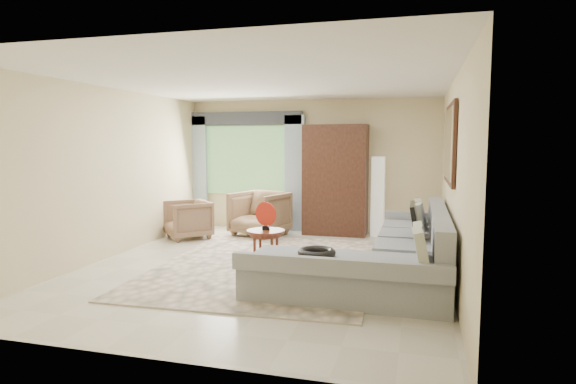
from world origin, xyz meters
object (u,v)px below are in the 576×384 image
(sectional_sofa, at_px, (392,259))
(tv_screen, at_px, (415,221))
(armchair_left, at_px, (188,219))
(armchair_right, at_px, (260,214))
(coffee_table, at_px, (266,248))
(armoire, at_px, (336,180))
(potted_plant, at_px, (191,215))
(floor_lamp, at_px, (378,196))

(sectional_sofa, relative_size, tv_screen, 4.68)
(armchair_left, bearing_deg, armchair_right, 71.79)
(sectional_sofa, bearing_deg, armchair_right, 137.52)
(tv_screen, height_order, armchair_left, tv_screen)
(coffee_table, bearing_deg, sectional_sofa, -5.87)
(tv_screen, xyz_separation_m, armoire, (-1.50, 2.52, 0.33))
(armchair_right, relative_size, potted_plant, 1.78)
(sectional_sofa, height_order, armoire, armoire)
(armchair_right, bearing_deg, coffee_table, -50.77)
(tv_screen, xyz_separation_m, armchair_right, (-2.86, 1.99, -0.30))
(tv_screen, distance_m, potted_plant, 5.12)
(coffee_table, xyz_separation_m, armchair_right, (-0.83, 2.19, 0.14))
(armchair_left, xyz_separation_m, potted_plant, (-0.43, 1.00, -0.09))
(tv_screen, bearing_deg, armchair_left, 160.82)
(armoire, xyz_separation_m, floor_lamp, (0.80, 0.06, -0.30))
(potted_plant, bearing_deg, coffee_table, -46.71)
(armchair_left, height_order, potted_plant, armchair_left)
(floor_lamp, bearing_deg, armchair_right, -164.91)
(armoire, bearing_deg, floor_lamp, 4.29)
(armoire, bearing_deg, armchair_left, -156.76)
(armchair_right, xyz_separation_m, floor_lamp, (2.16, 0.58, 0.33))
(tv_screen, bearing_deg, floor_lamp, 105.20)
(armchair_right, bearing_deg, tv_screen, -16.38)
(tv_screen, xyz_separation_m, armchair_left, (-4.07, 1.41, -0.37))
(sectional_sofa, bearing_deg, armchair_left, 154.69)
(coffee_table, height_order, armchair_right, armchair_right)
(potted_plant, distance_m, armoire, 3.09)
(tv_screen, bearing_deg, sectional_sofa, -124.97)
(armchair_left, bearing_deg, tv_screen, 26.95)
(armchair_right, bearing_deg, armoire, 39.51)
(armchair_left, xyz_separation_m, armoire, (2.57, 1.10, 0.70))
(armchair_left, xyz_separation_m, armchair_right, (1.20, 0.58, 0.07))
(armchair_left, height_order, armoire, armoire)
(sectional_sofa, xyz_separation_m, armchair_left, (-3.80, 1.80, 0.07))
(sectional_sofa, bearing_deg, coffee_table, 174.13)
(sectional_sofa, xyz_separation_m, coffee_table, (-1.76, 0.18, -0.00))
(potted_plant, bearing_deg, floor_lamp, 2.48)
(coffee_table, xyz_separation_m, armchair_left, (-2.04, 1.61, 0.07))
(potted_plant, height_order, armoire, armoire)
(potted_plant, bearing_deg, sectional_sofa, -33.47)
(potted_plant, distance_m, floor_lamp, 3.83)
(armoire, bearing_deg, potted_plant, -178.00)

